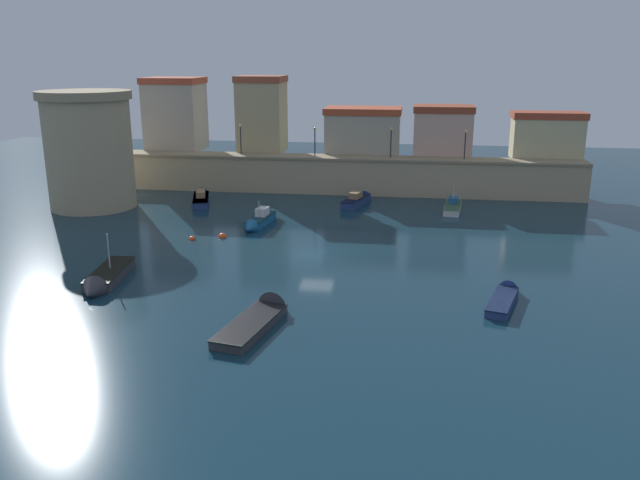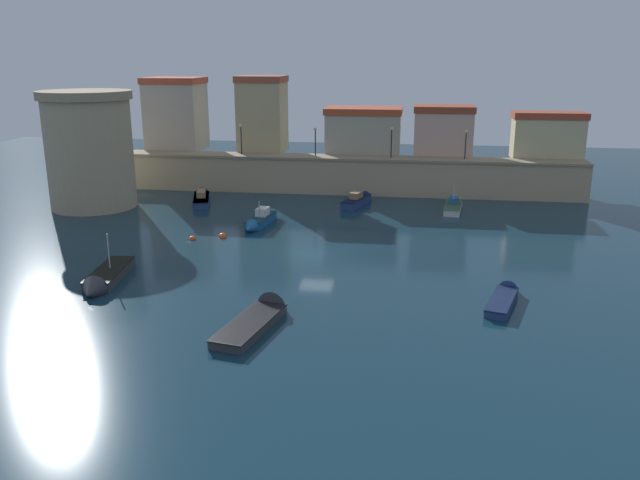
% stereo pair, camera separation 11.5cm
% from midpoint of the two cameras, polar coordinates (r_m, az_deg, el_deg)
% --- Properties ---
extents(ground_plane, '(126.82, 126.82, 0.00)m').
position_cam_midpoint_polar(ground_plane, '(48.73, -0.38, -1.26)').
color(ground_plane, '#112D3D').
extents(quay_wall, '(49.41, 3.29, 3.96)m').
position_cam_midpoint_polar(quay_wall, '(70.11, 2.38, 5.77)').
color(quay_wall, tan).
rests_on(quay_wall, ground).
extents(old_town_backdrop, '(48.38, 5.55, 8.46)m').
position_cam_midpoint_polar(old_town_backdrop, '(73.65, 0.05, 10.30)').
color(old_town_backdrop, '#AA9E8E').
rests_on(old_town_backdrop, ground).
extents(fortress_tower, '(8.76, 8.76, 11.21)m').
position_cam_midpoint_polar(fortress_tower, '(66.68, -19.72, 7.51)').
color(fortress_tower, tan).
rests_on(fortress_tower, ground).
extents(quay_lamp_0, '(0.32, 0.32, 3.26)m').
position_cam_midpoint_polar(quay_lamp_0, '(71.61, -7.06, 9.24)').
color(quay_lamp_0, black).
rests_on(quay_lamp_0, quay_wall).
extents(quay_lamp_1, '(0.32, 0.32, 3.05)m').
position_cam_midpoint_polar(quay_lamp_1, '(69.95, -0.50, 9.10)').
color(quay_lamp_1, black).
rests_on(quay_lamp_1, quay_wall).
extents(quay_lamp_2, '(0.32, 0.32, 3.18)m').
position_cam_midpoint_polar(quay_lamp_2, '(69.19, 6.23, 8.99)').
color(quay_lamp_2, black).
rests_on(quay_lamp_2, quay_wall).
extents(quay_lamp_3, '(0.32, 0.32, 3.03)m').
position_cam_midpoint_polar(quay_lamp_3, '(69.36, 12.64, 8.64)').
color(quay_lamp_3, black).
rests_on(quay_lamp_3, quay_wall).
extents(moored_boat_0, '(2.17, 6.92, 2.88)m').
position_cam_midpoint_polar(moored_boat_0, '(64.53, 11.62, 3.11)').
color(moored_boat_0, silver).
rests_on(moored_boat_0, ground).
extents(moored_boat_1, '(1.97, 5.98, 2.44)m').
position_cam_midpoint_polar(moored_boat_1, '(56.79, -5.54, 1.66)').
color(moored_boat_1, '#195689').
rests_on(moored_boat_1, ground).
extents(moored_boat_2, '(3.27, 7.59, 1.80)m').
position_cam_midpoint_polar(moored_boat_2, '(36.94, -5.28, -6.65)').
color(moored_boat_2, '#333338').
rests_on(moored_boat_2, ground).
extents(moored_boat_3, '(2.85, 6.13, 1.20)m').
position_cam_midpoint_polar(moored_boat_3, '(41.29, 15.90, -4.75)').
color(moored_boat_3, navy).
rests_on(moored_boat_3, ground).
extents(moored_boat_4, '(3.02, 6.46, 1.62)m').
position_cam_midpoint_polar(moored_boat_4, '(65.23, 3.38, 3.61)').
color(moored_boat_4, navy).
rests_on(moored_boat_4, ground).
extents(moored_boat_5, '(3.51, 7.35, 1.62)m').
position_cam_midpoint_polar(moored_boat_5, '(67.35, -10.47, 3.73)').
color(moored_boat_5, navy).
rests_on(moored_boat_5, ground).
extents(moored_boat_6, '(2.58, 7.20, 3.56)m').
position_cam_midpoint_polar(moored_boat_6, '(44.58, -18.56, -3.29)').
color(moored_boat_6, '#333338').
rests_on(moored_boat_6, ground).
extents(mooring_buoy_0, '(0.69, 0.69, 0.69)m').
position_cam_midpoint_polar(mooring_buoy_0, '(53.86, -8.65, 0.25)').
color(mooring_buoy_0, '#EA4C19').
rests_on(mooring_buoy_0, ground).
extents(mooring_buoy_1, '(0.56, 0.56, 0.56)m').
position_cam_midpoint_polar(mooring_buoy_1, '(53.63, -11.26, 0.05)').
color(mooring_buoy_1, '#EA4C19').
rests_on(mooring_buoy_1, ground).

